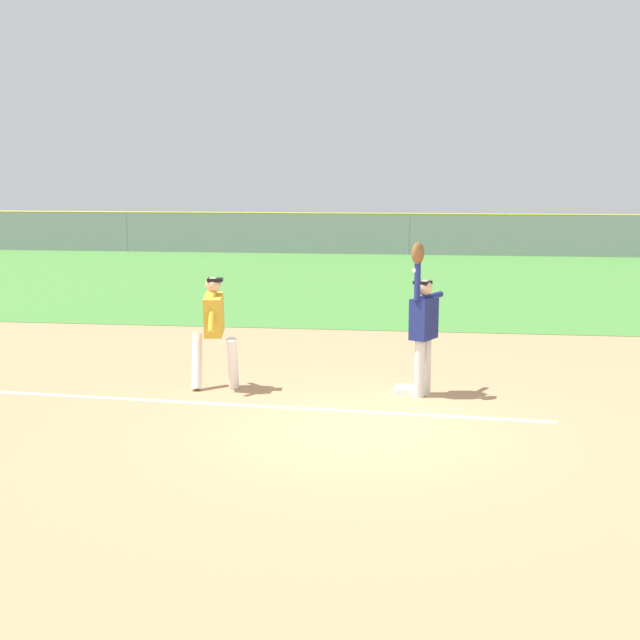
% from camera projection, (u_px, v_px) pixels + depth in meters
% --- Properties ---
extents(ground_plane, '(73.10, 73.10, 0.00)m').
position_uv_depth(ground_plane, '(363.00, 428.00, 10.81)').
color(ground_plane, tan).
extents(outfield_grass, '(47.38, 16.96, 0.01)m').
position_uv_depth(outfield_grass, '(401.00, 281.00, 25.81)').
color(outfield_grass, '#478438').
rests_on(outfield_grass, ground_plane).
extents(chalk_foul_line, '(11.98, 0.90, 0.01)m').
position_uv_depth(chalk_foul_line, '(130.00, 399.00, 12.22)').
color(chalk_foul_line, white).
rests_on(chalk_foul_line, ground_plane).
extents(first_base, '(0.39, 0.39, 0.08)m').
position_uv_depth(first_base, '(408.00, 390.00, 12.60)').
color(first_base, white).
rests_on(first_base, ground_plane).
extents(fielder, '(0.51, 0.84, 2.28)m').
position_uv_depth(fielder, '(423.00, 321.00, 12.24)').
color(fielder, silver).
rests_on(fielder, ground_plane).
extents(runner, '(0.78, 0.85, 1.72)m').
position_uv_depth(runner, '(214.00, 325.00, 12.60)').
color(runner, white).
rests_on(runner, ground_plane).
extents(baseball, '(0.07, 0.07, 0.07)m').
position_uv_depth(baseball, '(415.00, 271.00, 11.95)').
color(baseball, white).
extents(outfield_fence, '(47.46, 0.08, 1.69)m').
position_uv_depth(outfield_fence, '(409.00, 234.00, 33.95)').
color(outfield_fence, '#93999E').
rests_on(outfield_fence, ground_plane).
extents(parked_car_silver, '(4.56, 2.44, 1.25)m').
position_uv_depth(parked_car_silver, '(214.00, 233.00, 37.33)').
color(parked_car_silver, '#B7B7BC').
rests_on(parked_car_silver, ground_plane).
extents(parked_car_green, '(4.46, 2.23, 1.25)m').
position_uv_depth(parked_car_green, '(331.00, 233.00, 36.92)').
color(parked_car_green, '#1E6B33').
rests_on(parked_car_green, ground_plane).
extents(parked_car_white, '(4.47, 2.26, 1.25)m').
position_uv_depth(parked_car_white, '(468.00, 233.00, 36.81)').
color(parked_car_white, white).
rests_on(parked_car_white, ground_plane).
extents(parked_car_red, '(4.48, 2.28, 1.25)m').
position_uv_depth(parked_car_red, '(604.00, 235.00, 35.55)').
color(parked_car_red, '#B21E1E').
rests_on(parked_car_red, ground_plane).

